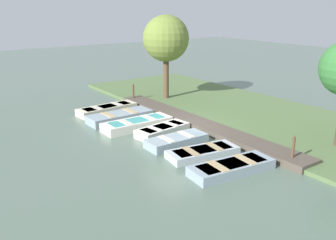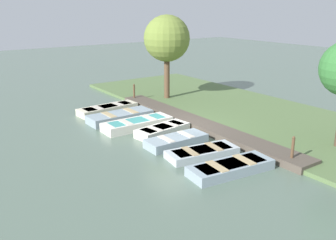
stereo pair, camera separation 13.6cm
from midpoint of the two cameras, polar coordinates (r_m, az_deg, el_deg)
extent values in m
plane|color=#566B5B|center=(17.73, 1.18, -1.86)|extent=(80.00, 80.00, 0.00)
cube|color=#567042|center=(20.93, 12.28, 0.95)|extent=(8.00, 24.00, 0.16)
cube|color=#51473D|center=(18.55, 4.83, -0.58)|extent=(1.19, 12.81, 0.30)
cube|color=beige|center=(21.21, -8.99, 1.65)|extent=(3.48, 1.29, 0.38)
cube|color=#6B7F51|center=(21.17, -9.01, 2.11)|extent=(2.85, 1.02, 0.03)
cube|color=beige|center=(20.85, -10.54, 1.88)|extent=(0.41, 0.97, 0.03)
cube|color=beige|center=(21.49, -7.53, 2.47)|extent=(0.41, 0.97, 0.03)
cube|color=#8C9EA8|center=(19.60, -7.10, 0.51)|extent=(3.41, 1.31, 0.42)
cube|color=#4C709E|center=(19.55, -7.12, 1.05)|extent=(2.80, 1.02, 0.03)
cube|color=tan|center=(19.25, -8.79, 0.82)|extent=(0.36, 1.15, 0.03)
cube|color=tan|center=(19.85, -5.51, 1.44)|extent=(0.36, 1.15, 0.03)
cube|color=silver|center=(18.32, -4.48, -0.60)|extent=(3.48, 1.17, 0.41)
cube|color=teal|center=(18.26, -4.49, -0.04)|extent=(2.85, 0.91, 0.03)
cube|color=beige|center=(17.94, -6.30, -0.31)|extent=(0.35, 1.07, 0.03)
cube|color=beige|center=(18.58, -2.75, 0.40)|extent=(0.35, 1.07, 0.03)
cube|color=silver|center=(17.39, -0.61, -1.57)|extent=(2.77, 1.37, 0.39)
cube|color=#6B7F51|center=(17.33, -0.61, -1.01)|extent=(2.26, 1.08, 0.03)
cube|color=beige|center=(17.00, -1.86, -1.29)|extent=(0.39, 0.95, 0.03)
cube|color=beige|center=(17.65, 0.59, -0.58)|extent=(0.39, 0.95, 0.03)
cube|color=#8C9EA8|center=(16.06, 1.51, -3.20)|extent=(2.74, 1.09, 0.38)
cube|color=#6B7F51|center=(16.00, 1.51, -2.61)|extent=(2.25, 0.85, 0.03)
cube|color=beige|center=(15.71, -0.02, -2.88)|extent=(0.28, 0.98, 0.03)
cube|color=beige|center=(16.28, 2.99, -2.17)|extent=(0.28, 0.98, 0.03)
cube|color=#B2BCC1|center=(14.98, 5.48, -4.97)|extent=(3.03, 1.51, 0.30)
cube|color=#6B7F51|center=(14.93, 5.50, -4.48)|extent=(2.48, 1.20, 0.02)
cube|color=tan|center=(14.65, 3.66, -4.75)|extent=(0.44, 1.04, 0.03)
cube|color=tan|center=(15.20, 7.27, -4.03)|extent=(0.44, 1.04, 0.03)
cube|color=#8C9EA8|center=(13.70, 9.81, -7.19)|extent=(3.31, 1.46, 0.37)
cube|color=teal|center=(13.63, 9.85, -6.55)|extent=(2.71, 1.16, 0.03)
cube|color=tan|center=(13.27, 7.77, -6.99)|extent=(0.43, 1.05, 0.03)
cube|color=tan|center=(13.99, 11.83, -5.92)|extent=(0.43, 1.05, 0.03)
cylinder|color=brown|center=(23.17, -5.01, 4.01)|extent=(0.11, 0.11, 1.08)
sphere|color=brown|center=(23.06, -5.05, 5.36)|extent=(0.10, 0.10, 0.10)
cylinder|color=brown|center=(14.74, 18.67, -4.60)|extent=(0.11, 0.11, 1.08)
sphere|color=brown|center=(14.55, 18.88, -2.55)|extent=(0.10, 0.10, 0.10)
cylinder|color=brown|center=(23.40, 0.00, 6.70)|extent=(0.35, 0.35, 3.07)
sphere|color=olive|center=(23.10, 0.00, 12.34)|extent=(2.80, 2.80, 2.80)
camera|label=1|loc=(0.07, -89.78, 0.07)|focal=40.00mm
camera|label=2|loc=(0.07, 90.22, -0.07)|focal=40.00mm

